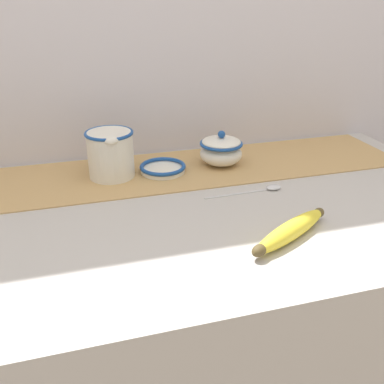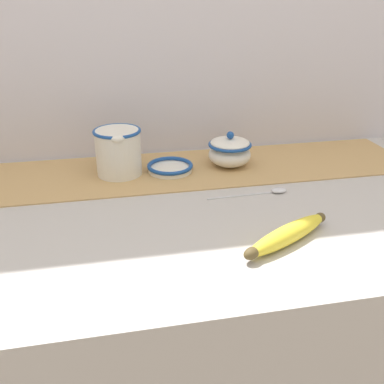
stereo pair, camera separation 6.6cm
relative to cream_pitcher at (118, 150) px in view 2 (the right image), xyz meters
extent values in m
cube|color=#B7B2AD|center=(0.13, -0.21, -0.50)|extent=(1.41, 0.72, 0.86)
cube|color=silver|center=(0.13, 0.17, 0.27)|extent=(2.21, 0.04, 2.40)
cube|color=tan|center=(0.13, 0.00, -0.06)|extent=(1.30, 0.27, 0.00)
cylinder|color=white|center=(0.00, 0.00, 0.00)|extent=(0.11, 0.11, 0.12)
torus|color=#194793|center=(0.00, 0.00, 0.05)|extent=(0.12, 0.12, 0.01)
torus|color=white|center=(0.00, 0.07, 0.00)|extent=(0.06, 0.01, 0.06)
ellipsoid|color=white|center=(0.00, -0.05, 0.05)|extent=(0.03, 0.03, 0.02)
ellipsoid|color=white|center=(0.29, 0.00, -0.03)|extent=(0.11, 0.11, 0.06)
torus|color=#194793|center=(0.29, 0.00, 0.00)|extent=(0.12, 0.12, 0.01)
ellipsoid|color=white|center=(0.29, 0.00, 0.00)|extent=(0.10, 0.10, 0.02)
sphere|color=#194793|center=(0.29, 0.00, 0.02)|extent=(0.02, 0.02, 0.02)
cylinder|color=white|center=(0.13, -0.01, -0.06)|extent=(0.11, 0.11, 0.01)
torus|color=#194793|center=(0.13, -0.01, -0.05)|extent=(0.12, 0.12, 0.01)
ellipsoid|color=yellow|center=(0.29, -0.40, -0.05)|extent=(0.21, 0.14, 0.04)
ellipsoid|color=brown|center=(0.21, -0.44, -0.05)|extent=(0.04, 0.03, 0.02)
ellipsoid|color=brown|center=(0.38, -0.35, -0.05)|extent=(0.03, 0.03, 0.02)
cube|color=silver|center=(0.26, -0.19, -0.06)|extent=(0.16, 0.01, 0.00)
ellipsoid|color=silver|center=(0.36, -0.18, -0.06)|extent=(0.04, 0.03, 0.01)
camera|label=1|loc=(-0.08, -1.02, 0.36)|focal=40.00mm
camera|label=2|loc=(-0.02, -1.04, 0.36)|focal=40.00mm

